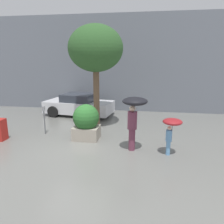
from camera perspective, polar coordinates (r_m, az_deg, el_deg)
The scene contains 8 objects.
ground_plane at distance 8.66m, azimuth -9.50°, elevation -8.98°, with size 40.00×40.00×0.00m, color slate.
building_facade at distance 14.30m, azimuth -1.59°, elevation 12.48°, with size 18.00×0.30×6.00m.
planter_box at distance 9.20m, azimuth -6.76°, elevation -2.48°, with size 1.09×1.09×1.50m.
person_adult at distance 7.77m, azimuth 5.73°, elevation 0.31°, with size 0.89×0.89×2.02m.
person_child at distance 7.76m, azimuth 15.28°, elevation -3.65°, with size 0.66×0.66×1.34m.
parked_car_near at distance 13.22m, azimuth -8.62°, elevation 1.78°, with size 4.19×2.42×1.29m.
street_tree at distance 10.60m, azimuth -4.29°, elevation 16.05°, with size 2.57×2.57×4.88m.
parking_meter at distance 10.16m, azimuth -17.34°, elevation -0.54°, with size 0.14×0.14×1.28m.
Camera 1 is at (2.63, -7.55, 3.32)m, focal length 35.00 mm.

